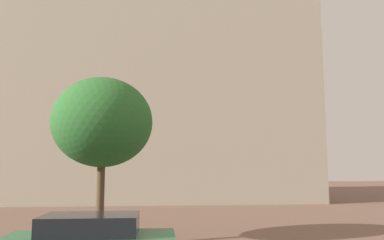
{
  "coord_description": "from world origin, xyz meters",
  "views": [
    {
      "loc": [
        -0.74,
        -0.34,
        2.66
      ],
      "look_at": [
        0.3,
        11.54,
        4.16
      ],
      "focal_mm": 35.24,
      "sensor_mm": 36.0,
      "label": 1
    }
  ],
  "objects": [
    {
      "name": "tree_curb_far",
      "position": [
        -2.72,
        12.91,
        4.2
      ],
      "size": [
        3.47,
        3.47,
        5.78
      ],
      "color": "brown",
      "rests_on": "ground_plane"
    },
    {
      "name": "landmark_building",
      "position": [
        -1.41,
        32.74,
        11.01
      ],
      "size": [
        26.79,
        13.2,
        36.6
      ],
      "color": "#B2A893",
      "rests_on": "ground_plane"
    }
  ]
}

